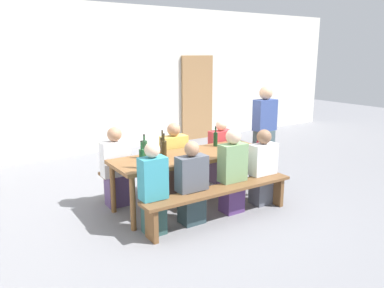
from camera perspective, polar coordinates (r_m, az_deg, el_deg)
The scene contains 21 objects.
ground_plane at distance 5.68m, azimuth 0.00°, elevation -8.87°, with size 24.00×24.00×0.00m, color slate.
back_wall at distance 8.67m, azimuth -13.79°, elevation 9.38°, with size 14.00×0.20×3.20m, color silver.
wooden_door at distance 9.71m, azimuth 0.79°, elevation 6.89°, with size 0.90×0.06×2.10m, color #9E7247.
tasting_table at distance 5.45m, azimuth 0.00°, elevation -2.29°, with size 2.32×0.78×0.75m.
bench_near at distance 5.02m, azimuth 4.32°, elevation -7.55°, with size 2.22×0.30×0.45m.
bench_far at distance 6.11m, azimuth -3.52°, elevation -3.66°, with size 2.22×0.30×0.45m.
wine_bottle_0 at distance 4.79m, azimuth -7.53°, elevation -2.09°, with size 0.07×0.07×0.35m.
wine_bottle_1 at distance 5.44m, azimuth -4.45°, elevation -0.17°, with size 0.06×0.06×0.34m.
wine_bottle_2 at distance 5.26m, azimuth -4.22°, elevation -0.68°, with size 0.08×0.08×0.34m.
wine_bottle_3 at distance 5.25m, azimuth -7.13°, elevation -0.73°, with size 0.08×0.08×0.33m.
wine_bottle_4 at distance 5.89m, azimuth 3.54°, elevation 0.78°, with size 0.06×0.06×0.31m.
wine_glass_0 at distance 5.96m, azimuth 5.47°, elevation 0.84°, with size 0.06×0.06×0.16m.
wine_glass_1 at distance 5.88m, azimuth 9.95°, elevation 0.59°, with size 0.07×0.07×0.17m.
seated_guest_near_0 at distance 4.62m, azimuth -5.81°, elevation -6.95°, with size 0.32×0.24×1.15m.
seated_guest_near_1 at distance 4.89m, azimuth -0.03°, elevation -6.22°, with size 0.40×0.24×1.09m.
seated_guest_near_2 at distance 5.24m, azimuth 6.06°, elevation -4.30°, with size 0.38×0.24×1.18m.
seated_guest_near_3 at distance 5.61m, azimuth 10.52°, elevation -3.70°, with size 0.40×0.24×1.11m.
seated_guest_far_0 at distance 5.55m, azimuth -11.28°, elevation -3.69°, with size 0.40×0.24×1.15m.
seated_guest_far_1 at distance 5.95m, azimuth -2.70°, elevation -2.44°, with size 0.41×0.24×1.12m.
seated_guest_far_2 at distance 6.44m, azimuth 4.31°, elevation -1.42°, with size 0.40×0.24×1.09m.
standing_host at distance 6.45m, azimuth 10.71°, elevation 1.06°, with size 0.38×0.24×1.63m.
Camera 1 is at (-2.85, -4.41, 2.15)m, focal length 35.66 mm.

